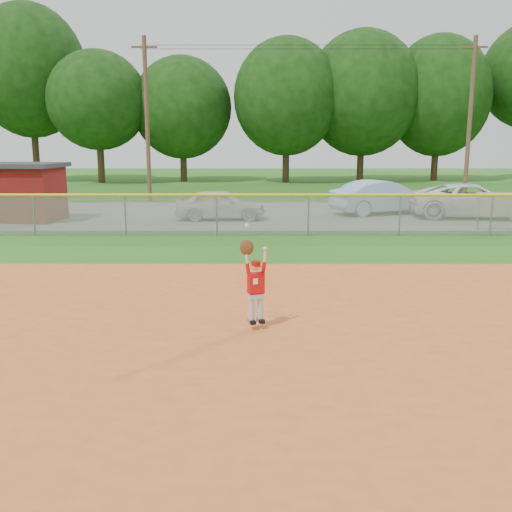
{
  "coord_description": "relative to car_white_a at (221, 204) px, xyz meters",
  "views": [
    {
      "loc": [
        -1.88,
        -10.61,
        3.46
      ],
      "look_at": [
        -1.9,
        0.93,
        1.1
      ],
      "focal_mm": 40.0,
      "sensor_mm": 36.0,
      "label": 1
    }
  ],
  "objects": [
    {
      "name": "utility_shed",
      "position": [
        -8.44,
        -0.32,
        0.58
      ],
      "size": [
        3.58,
        2.92,
        2.49
      ],
      "color": "#5E0F0D",
      "rests_on": "ground"
    },
    {
      "name": "sponsor_sign",
      "position": [
        10.86,
        -3.02,
        0.29
      ],
      "size": [
        1.67,
        0.25,
        1.49
      ],
      "color": "gray",
      "rests_on": "ground"
    },
    {
      "name": "car_white_a",
      "position": [
        0.0,
        0.0,
        0.0
      ],
      "size": [
        3.9,
        1.61,
        1.32
      ],
      "primitive_type": "imported",
      "rotation": [
        0.0,
        0.0,
        1.58
      ],
      "color": "silver",
      "rests_on": "parking_strip"
    },
    {
      "name": "parking_strip",
      "position": [
        3.46,
        1.84,
        -0.68
      ],
      "size": [
        44.0,
        10.0,
        0.03
      ],
      "primitive_type": "cube",
      "color": "slate",
      "rests_on": "ground"
    },
    {
      "name": "clay_infield",
      "position": [
        3.46,
        -17.16,
        -0.67
      ],
      "size": [
        24.0,
        16.0,
        0.04
      ],
      "primitive_type": "cube",
      "color": "#C35823",
      "rests_on": "ground"
    },
    {
      "name": "power_lines",
      "position": [
        4.46,
        7.84,
        3.98
      ],
      "size": [
        19.4,
        0.24,
        9.0
      ],
      "color": "#4C3823",
      "rests_on": "ground"
    },
    {
      "name": "tree_line",
      "position": [
        4.42,
        23.75,
        6.84
      ],
      "size": [
        62.37,
        13.0,
        14.43
      ],
      "color": "#422D1C",
      "rests_on": "ground"
    },
    {
      "name": "car_white_b",
      "position": [
        11.22,
        0.68,
        0.09
      ],
      "size": [
        5.62,
        2.99,
        1.5
      ],
      "primitive_type": "imported",
      "rotation": [
        0.0,
        0.0,
        1.48
      ],
      "color": "white",
      "rests_on": "parking_strip"
    },
    {
      "name": "car_blue",
      "position": [
        7.47,
        1.96,
        0.12
      ],
      "size": [
        5.06,
        3.18,
        1.57
      ],
      "primitive_type": "imported",
      "rotation": [
        0.0,
        0.0,
        1.92
      ],
      "color": "#91B2D8",
      "rests_on": "parking_strip"
    },
    {
      "name": "ground",
      "position": [
        3.46,
        -14.16,
        -0.69
      ],
      "size": [
        120.0,
        120.0,
        0.0
      ],
      "primitive_type": "plane",
      "color": "#245D15",
      "rests_on": "ground"
    },
    {
      "name": "outfield_fence",
      "position": [
        3.46,
        -4.16,
        0.19
      ],
      "size": [
        40.06,
        0.1,
        1.55
      ],
      "color": "gray",
      "rests_on": "ground"
    },
    {
      "name": "ballplayer",
      "position": [
        1.54,
        -14.74,
        0.24
      ],
      "size": [
        0.51,
        0.29,
        1.85
      ],
      "color": "silver",
      "rests_on": "ground"
    }
  ]
}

